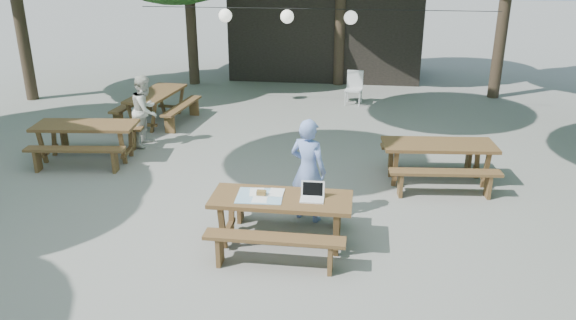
{
  "coord_description": "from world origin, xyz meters",
  "views": [
    {
      "loc": [
        1.79,
        -8.38,
        4.07
      ],
      "look_at": [
        0.72,
        -0.55,
        1.05
      ],
      "focal_mm": 35.0,
      "sensor_mm": 36.0,
      "label": 1
    }
  ],
  "objects_px": {
    "main_picnic_table": "(281,220)",
    "second_person": "(146,111)",
    "picnic_table_nw": "(87,141)",
    "plastic_chair": "(354,95)",
    "woman": "(308,170)"
  },
  "relations": [
    {
      "from": "plastic_chair",
      "to": "picnic_table_nw",
      "type": "bearing_deg",
      "value": -129.45
    },
    {
      "from": "plastic_chair",
      "to": "woman",
      "type": "bearing_deg",
      "value": -87.75
    },
    {
      "from": "main_picnic_table",
      "to": "woman",
      "type": "height_order",
      "value": "woman"
    },
    {
      "from": "picnic_table_nw",
      "to": "woman",
      "type": "relative_size",
      "value": 1.26
    },
    {
      "from": "second_person",
      "to": "plastic_chair",
      "type": "bearing_deg",
      "value": -45.18
    },
    {
      "from": "main_picnic_table",
      "to": "second_person",
      "type": "height_order",
      "value": "second_person"
    },
    {
      "from": "second_person",
      "to": "plastic_chair",
      "type": "xyz_separation_m",
      "value": [
        4.35,
        3.99,
        -0.51
      ]
    },
    {
      "from": "woman",
      "to": "picnic_table_nw",
      "type": "bearing_deg",
      "value": -0.55
    },
    {
      "from": "main_picnic_table",
      "to": "plastic_chair",
      "type": "distance_m",
      "value": 7.99
    },
    {
      "from": "main_picnic_table",
      "to": "picnic_table_nw",
      "type": "xyz_separation_m",
      "value": [
        -4.39,
        2.91,
        0.0
      ]
    },
    {
      "from": "main_picnic_table",
      "to": "second_person",
      "type": "xyz_separation_m",
      "value": [
        -3.53,
        3.96,
        0.38
      ]
    },
    {
      "from": "main_picnic_table",
      "to": "plastic_chair",
      "type": "relative_size",
      "value": 2.22
    },
    {
      "from": "picnic_table_nw",
      "to": "plastic_chair",
      "type": "distance_m",
      "value": 7.25
    },
    {
      "from": "picnic_table_nw",
      "to": "main_picnic_table",
      "type": "bearing_deg",
      "value": -39.93
    },
    {
      "from": "woman",
      "to": "plastic_chair",
      "type": "height_order",
      "value": "woman"
    }
  ]
}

